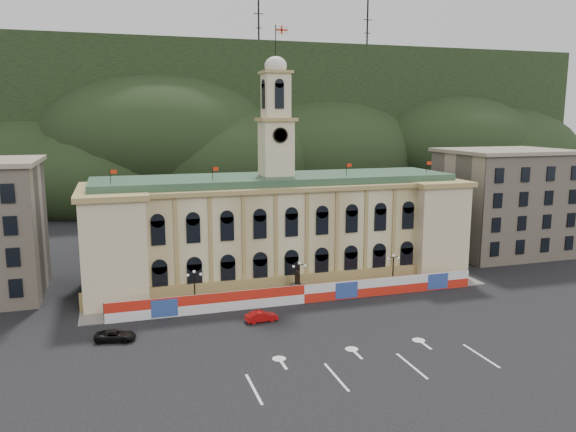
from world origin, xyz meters
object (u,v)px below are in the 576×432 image
object	(u,v)px
black_suv	(115,336)
statue	(297,288)
lamp_center	(299,277)
red_sedan	(261,316)

from	to	relation	value
black_suv	statue	bearing A→B (deg)	-56.50
lamp_center	red_sedan	size ratio (longest dim) A/B	1.29
statue	black_suv	size ratio (longest dim) A/B	0.78
statue	lamp_center	distance (m)	2.14
statue	red_sedan	world-z (taller)	statue
lamp_center	black_suv	xyz separation A→B (m)	(-23.80, -7.76, -2.46)
lamp_center	black_suv	distance (m)	25.16
statue	lamp_center	xyz separation A→B (m)	(0.00, -1.00, 1.89)
lamp_center	black_suv	bearing A→B (deg)	-161.93
statue	lamp_center	size ratio (longest dim) A/B	0.72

